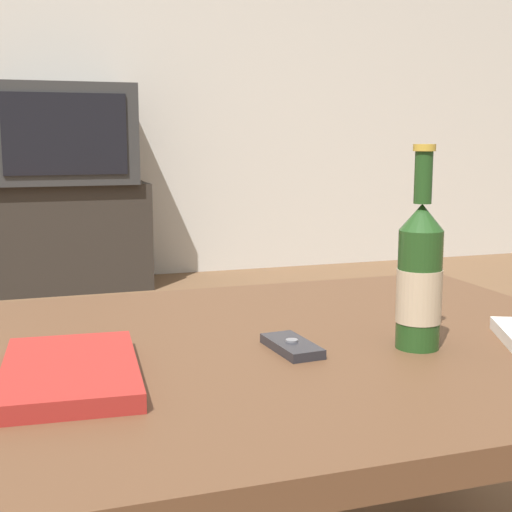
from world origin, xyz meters
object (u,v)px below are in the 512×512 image
(tv_stand, at_px, (67,236))
(cell_phone, at_px, (292,346))
(beer_bottle, at_px, (420,277))
(table_book, at_px, (70,372))
(television, at_px, (63,134))

(tv_stand, distance_m, cell_phone, 2.82)
(beer_bottle, relative_size, table_book, 1.05)
(tv_stand, distance_m, table_book, 2.86)
(tv_stand, relative_size, beer_bottle, 2.75)
(cell_phone, relative_size, table_book, 0.42)
(tv_stand, distance_m, television, 0.52)
(beer_bottle, bearing_deg, television, 96.79)
(tv_stand, xyz_separation_m, table_book, (-0.16, -2.84, 0.20))
(beer_bottle, xyz_separation_m, table_book, (-0.50, 0.01, -0.10))
(cell_phone, xyz_separation_m, table_book, (-0.32, -0.03, 0.00))
(television, bearing_deg, beer_bottle, -83.21)
(television, xyz_separation_m, beer_bottle, (0.34, -2.85, -0.22))
(television, bearing_deg, cell_phone, -86.83)
(television, relative_size, cell_phone, 5.81)
(television, bearing_deg, tv_stand, 90.00)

